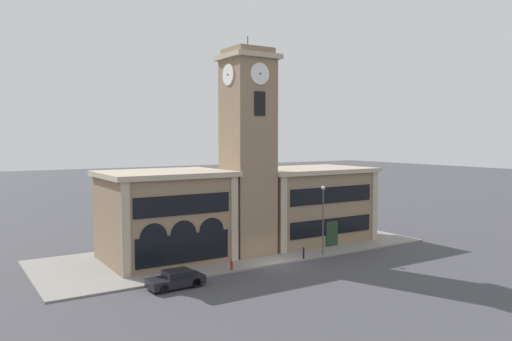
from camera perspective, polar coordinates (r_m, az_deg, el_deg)
name	(u,v)px	position (r m, az deg, el deg)	size (l,w,h in m)	color
ground_plane	(278,265)	(44.71, 2.51, -10.76)	(300.00, 300.00, 0.00)	#424247
sidewalk_kerb	(239,250)	(50.13, -1.91, -9.08)	(38.39, 13.31, 0.15)	gray
clock_tower	(248,152)	(47.50, -0.94, 2.10)	(4.82, 4.82, 20.77)	#897056
town_hall_left_wing	(165,216)	(46.42, -10.41, -5.09)	(11.30, 9.04, 8.19)	#897056
town_hall_right_wing	(306,204)	(54.71, 5.79, -3.83)	(13.54, 9.04, 7.95)	#897056
parked_car_near	(176,279)	(38.56, -9.10, -12.10)	(4.23, 1.93, 1.32)	black
street_lamp	(323,210)	(47.51, 7.67, -4.55)	(0.36, 0.36, 6.55)	#4C4C51
bollard	(304,253)	(46.46, 5.46, -9.37)	(0.18, 0.18, 1.06)	black
fire_hydrant	(232,265)	(42.51, -2.81, -10.74)	(0.22, 0.22, 0.87)	red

